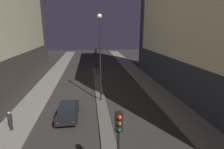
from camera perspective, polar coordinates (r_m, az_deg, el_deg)
name	(u,v)px	position (r m, az deg, el deg)	size (l,w,h in m)	color
median_strip	(100,97)	(21.64, -3.84, -7.25)	(1.10, 31.11, 0.15)	#56544F
traffic_light_near	(119,137)	(8.31, 2.21, -19.76)	(0.32, 0.42, 4.54)	black
traffic_light_mid	(96,56)	(31.43, -5.29, 6.12)	(0.32, 0.42, 4.54)	black
street_lamp	(100,46)	(18.96, -3.92, 9.16)	(0.50, 0.50, 9.50)	black
car_left_lane	(68,111)	(17.11, -14.20, -11.49)	(1.77, 4.06, 1.43)	black
pedestrian_on_left_sidewalk	(10,120)	(16.74, -30.32, -12.82)	(0.34, 0.34, 1.63)	black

